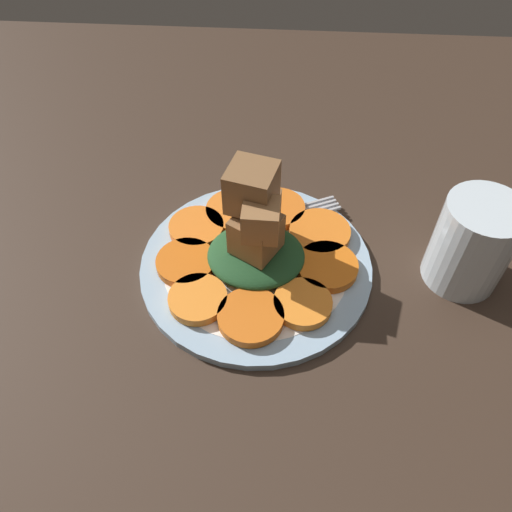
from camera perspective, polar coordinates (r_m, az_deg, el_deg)
The scene contains 14 objects.
table_slab at distance 58.49cm, azimuth -0.00°, elevation -1.98°, with size 120.00×120.00×2.00cm, color #38281E.
plate at distance 57.31cm, azimuth -0.00°, elevation -1.03°, with size 26.40×26.40×1.05cm.
carrot_slice_0 at distance 51.72cm, azimuth -0.62°, elevation -6.95°, with size 6.93×6.93×1.06cm, color orange.
carrot_slice_1 at distance 52.88cm, azimuth 5.36°, elevation -5.44°, with size 6.22×6.22×1.06cm, color orange.
carrot_slice_2 at distance 56.28cm, azimuth 8.11°, elevation -1.20°, with size 6.94×6.94×1.06cm, color orange.
carrot_slice_3 at distance 59.68cm, azimuth 7.30°, elevation 2.69°, with size 7.25×7.25×1.06cm, color orange.
carrot_slice_4 at distance 62.09cm, azimuth 2.47°, elevation 5.41°, with size 6.80×6.80×1.06cm, color orange.
carrot_slice_5 at distance 61.80cm, azimuth -2.39°, elevation 5.16°, with size 7.24×7.24×1.06cm, color orange.
carrot_slice_6 at distance 60.16cm, azimuth -6.82°, elevation 3.23°, with size 6.57×6.57×1.06cm, color orange.
carrot_slice_7 at distance 56.66cm, azimuth -8.02°, elevation -0.73°, with size 6.69×6.69×1.06cm, color #D76115.
carrot_slice_8 at distance 53.35cm, azimuth -6.66°, elevation -4.91°, with size 6.29×6.29×1.06cm, color orange.
center_pile at distance 54.15cm, azimuth -0.04°, elevation 2.93°, with size 10.97×10.13×11.84cm.
fork at distance 61.09cm, azimuth 1.80°, elevation 4.08°, with size 17.79×9.52×0.40cm.
water_glass at distance 57.87cm, azimuth 23.49°, elevation 1.32°, with size 8.31×8.31×10.55cm.
Camera 1 is at (-2.52, 36.49, 46.64)cm, focal length 35.00 mm.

